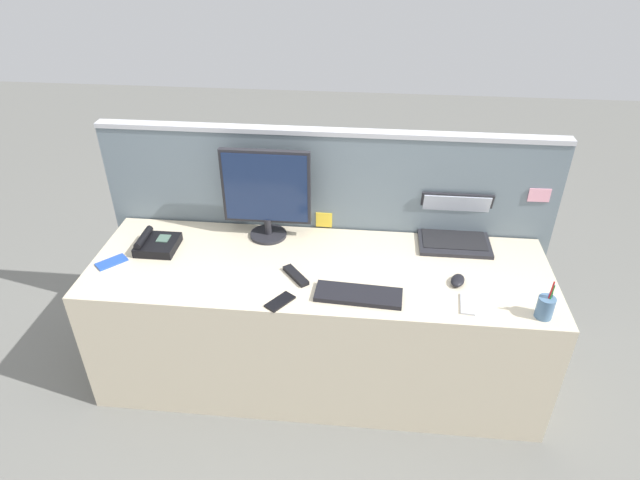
{
  "coord_description": "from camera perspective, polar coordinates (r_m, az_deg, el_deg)",
  "views": [
    {
      "loc": [
        0.22,
        -2.12,
        2.22
      ],
      "look_at": [
        0.0,
        0.05,
        0.82
      ],
      "focal_mm": 30.46,
      "sensor_mm": 36.0,
      "label": 1
    }
  ],
  "objects": [
    {
      "name": "desktop_monitor",
      "position": [
        2.74,
        -5.68,
        5.07
      ],
      "size": [
        0.45,
        0.19,
        0.48
      ],
      "color": "#232328",
      "rests_on": "desk"
    },
    {
      "name": "tv_remote",
      "position": [
        2.54,
        -2.56,
        -3.75
      ],
      "size": [
        0.14,
        0.16,
        0.02
      ],
      "primitive_type": "cube",
      "rotation": [
        0.0,
        0.0,
        0.68
      ],
      "color": "black",
      "rests_on": "desk"
    },
    {
      "name": "desk_phone",
      "position": [
        2.85,
        -16.82,
        -0.4
      ],
      "size": [
        0.19,
        0.19,
        0.08
      ],
      "color": "black",
      "rests_on": "desk"
    },
    {
      "name": "cell_phone_blue_case",
      "position": [
        2.82,
        -21.06,
        -2.18
      ],
      "size": [
        0.15,
        0.15,
        0.01
      ],
      "primitive_type": "cube",
      "rotation": [
        0.0,
        0.0,
        -0.75
      ],
      "color": "blue",
      "rests_on": "desk"
    },
    {
      "name": "cubicle_divider",
      "position": [
        2.98,
        0.67,
        0.35
      ],
      "size": [
        2.35,
        0.07,
        1.24
      ],
      "color": "slate",
      "rests_on": "ground_plane"
    },
    {
      "name": "pen_cup",
      "position": [
        2.48,
        22.6,
        -6.51
      ],
      "size": [
        0.07,
        0.07,
        0.19
      ],
      "color": "#4C7093",
      "rests_on": "desk"
    },
    {
      "name": "laptop",
      "position": [
        2.87,
        13.93,
        1.11
      ],
      "size": [
        0.36,
        0.28,
        0.25
      ],
      "color": "#232328",
      "rests_on": "desk"
    },
    {
      "name": "computer_mouse_right_hand",
      "position": [
        2.57,
        14.26,
        -4.14
      ],
      "size": [
        0.09,
        0.11,
        0.03
      ],
      "primitive_type": "ellipsoid",
      "rotation": [
        0.0,
        0.0,
        -0.31
      ],
      "color": "black",
      "rests_on": "desk"
    },
    {
      "name": "keyboard_main",
      "position": [
        2.42,
        4.06,
        -5.77
      ],
      "size": [
        0.39,
        0.16,
        0.02
      ],
      "primitive_type": "cube",
      "rotation": [
        0.0,
        0.0,
        -0.06
      ],
      "color": "black",
      "rests_on": "desk"
    },
    {
      "name": "cell_phone_silver_slab",
      "position": [
        2.46,
        15.24,
        -6.51
      ],
      "size": [
        0.08,
        0.15,
        0.01
      ],
      "primitive_type": "cube",
      "rotation": [
        0.0,
        0.0,
        -0.1
      ],
      "color": "#B7BAC1",
      "rests_on": "desk"
    },
    {
      "name": "cell_phone_black_slab",
      "position": [
        2.4,
        -4.22,
        -6.47
      ],
      "size": [
        0.13,
        0.15,
        0.01
      ],
      "primitive_type": "cube",
      "rotation": [
        0.0,
        0.0,
        -0.63
      ],
      "color": "black",
      "rests_on": "desk"
    },
    {
      "name": "desk",
      "position": [
        2.83,
        -0.1,
        -8.62
      ],
      "size": [
        2.22,
        0.71,
        0.7
      ],
      "primitive_type": "cube",
      "color": "beige",
      "rests_on": "ground_plane"
    },
    {
      "name": "ground_plane",
      "position": [
        3.07,
        -0.1,
        -13.56
      ],
      "size": [
        10.0,
        10.0,
        0.0
      ],
      "primitive_type": "plane",
      "color": "slate"
    }
  ]
}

